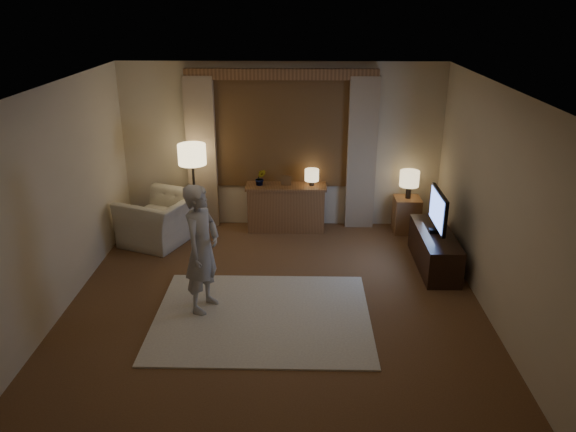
{
  "coord_description": "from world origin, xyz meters",
  "views": [
    {
      "loc": [
        0.3,
        -5.84,
        3.49
      ],
      "look_at": [
        0.15,
        0.6,
        0.97
      ],
      "focal_mm": 35.0,
      "sensor_mm": 36.0,
      "label": 1
    }
  ],
  "objects_px": {
    "sideboard": "(286,209)",
    "person": "(202,249)",
    "side_table": "(406,215)",
    "tv_stand": "(434,249)",
    "armchair": "(162,219)"
  },
  "relations": [
    {
      "from": "sideboard",
      "to": "person",
      "type": "xyz_separation_m",
      "value": [
        -0.9,
        -2.5,
        0.44
      ]
    },
    {
      "from": "side_table",
      "to": "tv_stand",
      "type": "xyz_separation_m",
      "value": [
        0.17,
        -1.24,
        -0.03
      ]
    },
    {
      "from": "armchair",
      "to": "tv_stand",
      "type": "xyz_separation_m",
      "value": [
        3.95,
        -0.77,
        -0.11
      ]
    },
    {
      "from": "sideboard",
      "to": "armchair",
      "type": "height_order",
      "value": "armchair"
    },
    {
      "from": "armchair",
      "to": "person",
      "type": "height_order",
      "value": "person"
    },
    {
      "from": "tv_stand",
      "to": "side_table",
      "type": "bearing_deg",
      "value": 97.87
    },
    {
      "from": "side_table",
      "to": "sideboard",
      "type": "bearing_deg",
      "value": 178.5
    },
    {
      "from": "tv_stand",
      "to": "person",
      "type": "height_order",
      "value": "person"
    },
    {
      "from": "sideboard",
      "to": "armchair",
      "type": "distance_m",
      "value": 1.94
    },
    {
      "from": "side_table",
      "to": "tv_stand",
      "type": "bearing_deg",
      "value": -82.13
    },
    {
      "from": "armchair",
      "to": "person",
      "type": "distance_m",
      "value": 2.25
    },
    {
      "from": "person",
      "to": "tv_stand",
      "type": "bearing_deg",
      "value": -47.99
    },
    {
      "from": "tv_stand",
      "to": "person",
      "type": "bearing_deg",
      "value": -157.76
    },
    {
      "from": "sideboard",
      "to": "armchair",
      "type": "xyz_separation_m",
      "value": [
        -1.87,
        -0.52,
        0.01
      ]
    },
    {
      "from": "sideboard",
      "to": "tv_stand",
      "type": "xyz_separation_m",
      "value": [
        2.08,
        -1.29,
        -0.1
      ]
    }
  ]
}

